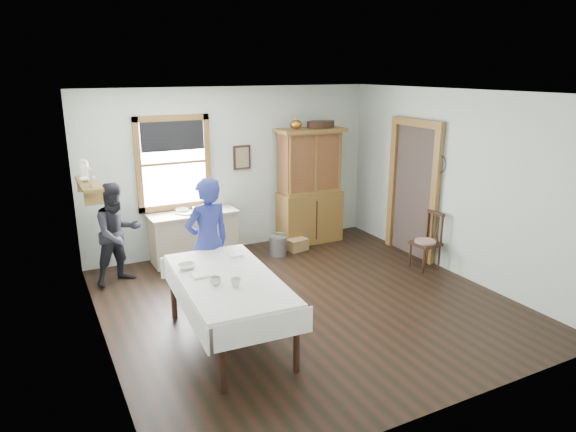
{
  "coord_description": "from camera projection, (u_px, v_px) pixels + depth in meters",
  "views": [
    {
      "loc": [
        -3.04,
        -5.4,
        2.97
      ],
      "look_at": [
        -0.1,
        0.3,
        1.12
      ],
      "focal_mm": 32.0,
      "sensor_mm": 36.0,
      "label": 1
    }
  ],
  "objects": [
    {
      "name": "framed_picture",
      "position": [
        242.0,
        158.0,
        8.51
      ],
      "size": [
        0.3,
        0.04,
        0.4
      ],
      "primitive_type": "cube",
      "color": "#351C12",
      "rests_on": "room"
    },
    {
      "name": "shelf_bowl",
      "position": [
        88.0,
        179.0,
        6.61
      ],
      "size": [
        0.22,
        0.22,
        0.05
      ],
      "primitive_type": "imported",
      "color": "silver",
      "rests_on": "wall_shelf"
    },
    {
      "name": "spindle_chair",
      "position": [
        426.0,
        241.0,
        7.81
      ],
      "size": [
        0.44,
        0.44,
        0.89
      ],
      "primitive_type": "cube",
      "rotation": [
        0.0,
        0.0,
        0.08
      ],
      "color": "#351C12",
      "rests_on": "room"
    },
    {
      "name": "woman_blue",
      "position": [
        208.0,
        247.0,
        6.53
      ],
      "size": [
        0.63,
        0.48,
        1.56
      ],
      "primitive_type": "imported",
      "rotation": [
        0.0,
        0.0,
        3.34
      ],
      "color": "navy",
      "rests_on": "room"
    },
    {
      "name": "wicker_basket",
      "position": [
        297.0,
        245.0,
        8.69
      ],
      "size": [
        0.37,
        0.29,
        0.2
      ],
      "primitive_type": "cube",
      "rotation": [
        0.0,
        0.0,
        0.19
      ],
      "color": "olive",
      "rests_on": "room"
    },
    {
      "name": "table_cup_b",
      "position": [
        236.0,
        283.0,
        5.3
      ],
      "size": [
        0.11,
        0.11,
        0.1
      ],
      "primitive_type": "imported",
      "rotation": [
        0.0,
        0.0,
        -0.1
      ],
      "color": "silver",
      "rests_on": "dining_table"
    },
    {
      "name": "pail",
      "position": [
        278.0,
        246.0,
        8.45
      ],
      "size": [
        0.39,
        0.39,
        0.31
      ],
      "primitive_type": "cube",
      "rotation": [
        0.0,
        0.0,
        -0.41
      ],
      "color": "gray",
      "rests_on": "room"
    },
    {
      "name": "table_bowl",
      "position": [
        187.0,
        266.0,
        5.8
      ],
      "size": [
        0.23,
        0.23,
        0.06
      ],
      "primitive_type": "imported",
      "rotation": [
        0.0,
        0.0,
        -0.03
      ],
      "color": "silver",
      "rests_on": "dining_table"
    },
    {
      "name": "wall_shelf",
      "position": [
        88.0,
        181.0,
        6.61
      ],
      "size": [
        0.24,
        1.0,
        0.44
      ],
      "color": "brown",
      "rests_on": "room"
    },
    {
      "name": "work_counter",
      "position": [
        194.0,
        236.0,
        8.18
      ],
      "size": [
        1.39,
        0.55,
        0.79
      ],
      "primitive_type": "cube",
      "rotation": [
        0.0,
        0.0,
        0.02
      ],
      "color": "tan",
      "rests_on": "room"
    },
    {
      "name": "china_hutch",
      "position": [
        310.0,
        186.0,
        8.93
      ],
      "size": [
        1.18,
        0.57,
        2.0
      ],
      "primitive_type": "cube",
      "rotation": [
        0.0,
        0.0,
        -0.01
      ],
      "color": "brown",
      "rests_on": "room"
    },
    {
      "name": "window",
      "position": [
        173.0,
        158.0,
        7.99
      ],
      "size": [
        1.18,
        0.07,
        1.48
      ],
      "color": "white",
      "rests_on": "room"
    },
    {
      "name": "table_cup_a",
      "position": [
        216.0,
        281.0,
        5.36
      ],
      "size": [
        0.14,
        0.14,
        0.09
      ],
      "primitive_type": "imported",
      "rotation": [
        0.0,
        0.0,
        -0.3
      ],
      "color": "silver",
      "rests_on": "dining_table"
    },
    {
      "name": "counter_bowl",
      "position": [
        182.0,
        210.0,
        8.07
      ],
      "size": [
        0.25,
        0.25,
        0.06
      ],
      "primitive_type": "imported",
      "rotation": [
        0.0,
        0.0,
        0.32
      ],
      "color": "silver",
      "rests_on": "work_counter"
    },
    {
      "name": "dining_table",
      "position": [
        229.0,
        310.0,
        5.69
      ],
      "size": [
        1.15,
        2.03,
        0.79
      ],
      "primitive_type": "cube",
      "rotation": [
        0.0,
        0.0,
        -0.06
      ],
      "color": "white",
      "rests_on": "room"
    },
    {
      "name": "counter_book",
      "position": [
        181.0,
        215.0,
        7.9
      ],
      "size": [
        0.25,
        0.26,
        0.02
      ],
      "primitive_type": "imported",
      "rotation": [
        0.0,
        0.0,
        0.63
      ],
      "color": "#7D6D53",
      "rests_on": "work_counter"
    },
    {
      "name": "doorway",
      "position": [
        414.0,
        185.0,
        8.26
      ],
      "size": [
        0.09,
        1.14,
        2.22
      ],
      "color": "#3F332D",
      "rests_on": "room"
    },
    {
      "name": "room",
      "position": [
        306.0,
        203.0,
        6.4
      ],
      "size": [
        5.01,
        5.01,
        2.7
      ],
      "color": "black",
      "rests_on": "ground"
    },
    {
      "name": "rug_beater",
      "position": [
        440.0,
        156.0,
        7.63
      ],
      "size": [
        0.01,
        0.27,
        0.27
      ],
      "primitive_type": "torus",
      "rotation": [
        0.0,
        1.57,
        0.0
      ],
      "color": "black",
      "rests_on": "room"
    },
    {
      "name": "figure_dark",
      "position": [
        118.0,
        237.0,
        7.25
      ],
      "size": [
        0.79,
        0.7,
        1.35
      ],
      "primitive_type": "imported",
      "rotation": [
        0.0,
        0.0,
        0.33
      ],
      "color": "black",
      "rests_on": "room"
    }
  ]
}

